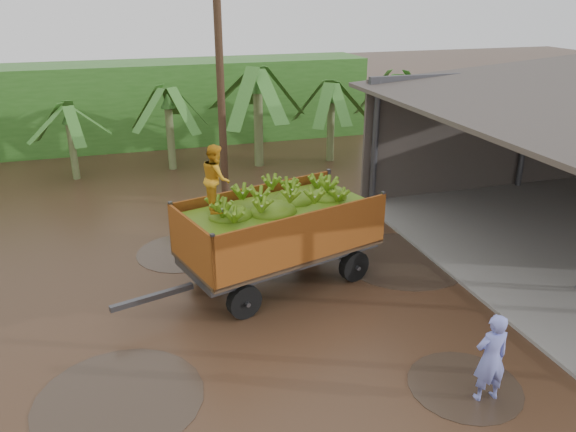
# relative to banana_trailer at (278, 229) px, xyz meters

# --- Properties ---
(ground) EXTENTS (100.00, 100.00, 0.00)m
(ground) POSITION_rel_banana_trailer_xyz_m (-0.91, -1.55, -1.38)
(ground) COLOR black
(ground) RESTS_ON ground
(hedge_north) EXTENTS (22.00, 3.00, 3.60)m
(hedge_north) POSITION_rel_banana_trailer_xyz_m (-2.91, 14.45, 0.42)
(hedge_north) COLOR #2D661E
(hedge_north) RESTS_ON ground
(banana_trailer) EXTENTS (6.41, 3.39, 3.57)m
(banana_trailer) POSITION_rel_banana_trailer_xyz_m (0.00, 0.00, 0.00)
(banana_trailer) COLOR #C0621B
(banana_trailer) RESTS_ON ground
(man_blue) EXTENTS (0.63, 0.43, 1.66)m
(man_blue) POSITION_rel_banana_trailer_xyz_m (2.22, -5.09, -0.54)
(man_blue) COLOR #7B84E1
(man_blue) RESTS_ON ground
(utility_pole) EXTENTS (1.20, 0.24, 8.51)m
(utility_pole) POSITION_rel_banana_trailer_xyz_m (-0.22, 5.42, 2.94)
(utility_pole) COLOR #47301E
(utility_pole) RESTS_ON ground
(banana_plants) EXTENTS (24.28, 17.07, 3.95)m
(banana_plants) POSITION_rel_banana_trailer_xyz_m (-5.54, 5.44, 0.38)
(banana_plants) COLOR #2D661E
(banana_plants) RESTS_ON ground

